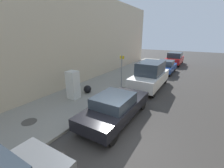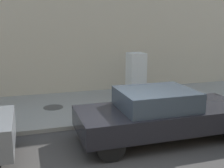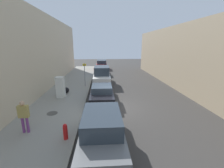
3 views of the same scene
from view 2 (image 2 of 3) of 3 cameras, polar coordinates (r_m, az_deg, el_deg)
name	(u,v)px [view 2 (image 2 of 3)]	position (r m, az deg, el deg)	size (l,w,h in m)	color
ground_plane	(124,162)	(6.65, 2.39, -15.54)	(80.00, 80.00, 0.00)	#383533
sidewalk_slab	(85,106)	(10.52, -5.61, -4.51)	(4.13, 44.00, 0.13)	gray
building_facade_near	(69,6)	(13.11, -8.82, 15.48)	(2.01, 39.60, 7.70)	beige
discarded_refrigerator	(136,76)	(11.06, 4.88, 1.58)	(0.68, 0.64, 1.83)	silver
manhole_cover	(53,107)	(10.31, -11.84, -4.65)	(0.70, 0.70, 0.02)	#47443F
trash_bag	(165,91)	(11.54, 10.65, -1.37)	(0.56, 0.56, 0.56)	black
parked_sedan_dark	(161,113)	(7.69, 9.99, -5.90)	(1.85, 4.63, 1.39)	black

